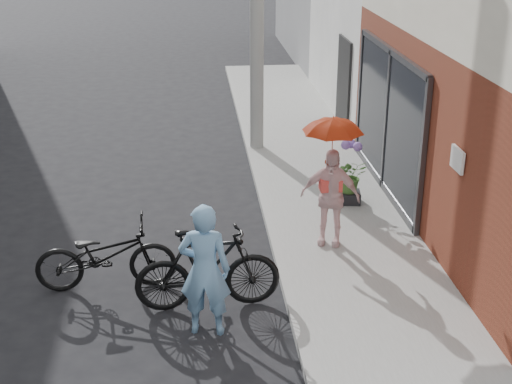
{
  "coord_description": "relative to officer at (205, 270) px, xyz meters",
  "views": [
    {
      "loc": [
        -0.28,
        -8.23,
        4.93
      ],
      "look_at": [
        0.61,
        1.09,
        1.1
      ],
      "focal_mm": 50.0,
      "sensor_mm": 36.0,
      "label": 1
    }
  ],
  "objects": [
    {
      "name": "curb",
      "position": [
        1.11,
        2.71,
        -0.79
      ],
      "size": [
        0.12,
        24.0,
        0.12
      ],
      "primitive_type": "cube",
      "color": "#9E9E99",
      "rests_on": "ground"
    },
    {
      "name": "planter",
      "position": [
        2.57,
        3.57,
        -0.64
      ],
      "size": [
        0.41,
        0.41,
        0.19
      ],
      "primitive_type": "cube",
      "rotation": [
        0.0,
        0.0,
        -0.14
      ],
      "color": "black",
      "rests_on": "sidewalk"
    },
    {
      "name": "parasol",
      "position": [
        1.91,
        2.06,
        1.14
      ],
      "size": [
        0.85,
        0.85,
        0.74
      ],
      "primitive_type": "imported",
      "color": "#C43C17",
      "rests_on": "kimono_woman"
    },
    {
      "name": "bike_right",
      "position": [
        0.05,
        0.56,
        -0.29
      ],
      "size": [
        1.91,
        0.64,
        1.13
      ],
      "primitive_type": "imported",
      "rotation": [
        0.0,
        0.0,
        1.63
      ],
      "color": "black",
      "rests_on": "ground"
    },
    {
      "name": "bike_left",
      "position": [
        -1.31,
        1.21,
        -0.36
      ],
      "size": [
        1.92,
        0.74,
        0.99
      ],
      "primitive_type": "imported",
      "rotation": [
        0.0,
        0.0,
        1.61
      ],
      "color": "black",
      "rests_on": "ground"
    },
    {
      "name": "officer",
      "position": [
        0.0,
        0.0,
        0.0
      ],
      "size": [
        0.68,
        0.5,
        1.71
      ],
      "primitive_type": "imported",
      "rotation": [
        0.0,
        0.0,
        2.98
      ],
      "color": "#6C99C0",
      "rests_on": "ground"
    },
    {
      "name": "potted_plant",
      "position": [
        2.57,
        3.57,
        -0.25
      ],
      "size": [
        0.54,
        0.46,
        0.6
      ],
      "primitive_type": "imported",
      "color": "#3A6327",
      "rests_on": "planter"
    },
    {
      "name": "sidewalk",
      "position": [
        2.27,
        2.71,
        -0.79
      ],
      "size": [
        2.2,
        24.0,
        0.12
      ],
      "primitive_type": "cube",
      "color": "gray",
      "rests_on": "ground"
    },
    {
      "name": "ground",
      "position": [
        0.17,
        0.71,
        -0.85
      ],
      "size": [
        80.0,
        80.0,
        0.0
      ],
      "primitive_type": "plane",
      "color": "black",
      "rests_on": "ground"
    },
    {
      "name": "kimono_woman",
      "position": [
        1.91,
        2.06,
        0.02
      ],
      "size": [
        0.95,
        0.63,
        1.5
      ],
      "primitive_type": "imported",
      "rotation": [
        0.0,
        0.0,
        -0.32
      ],
      "color": "beige",
      "rests_on": "sidewalk"
    }
  ]
}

